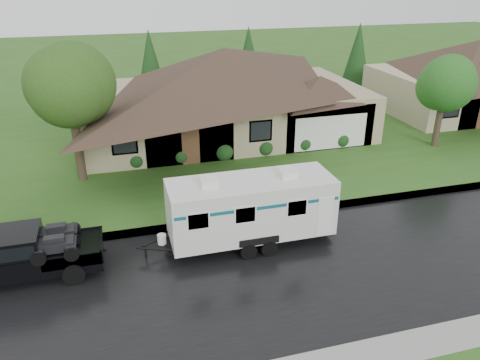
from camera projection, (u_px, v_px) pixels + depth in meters
name	position (u px, v px, depth m)	size (l,w,h in m)	color
ground	(260.00, 245.00, 19.26)	(140.00, 140.00, 0.00)	#2E591B
road	(277.00, 272.00, 17.51)	(140.00, 8.00, 0.01)	black
curb	(245.00, 217.00, 21.20)	(140.00, 0.50, 0.15)	gray
lawn	(194.00, 131.00, 32.37)	(140.00, 26.00, 0.15)	#2E591B
house_main	(230.00, 82.00, 30.45)	(19.44, 10.80, 6.90)	#9A8C68
house_neighbor	(479.00, 68.00, 35.89)	(15.12, 9.72, 6.45)	tan
tree_left_green	(69.00, 87.00, 22.81)	(4.31, 4.31, 7.14)	#382B1E
tree_right_green	(445.00, 85.00, 27.90)	(3.37, 3.37, 5.58)	#382B1E
shrub_row	(244.00, 148.00, 27.63)	(13.60, 1.00, 1.00)	#143814
pickup_truck	(18.00, 254.00, 16.86)	(5.66, 2.15, 1.89)	black
travel_trailer	(251.00, 207.00, 18.74)	(6.98, 2.45, 3.13)	silver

